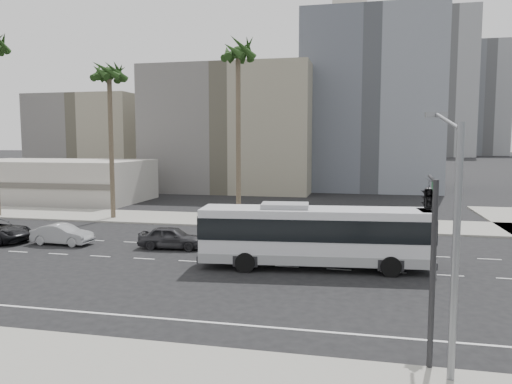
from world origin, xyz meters
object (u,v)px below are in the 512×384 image
(traffic_signal, at_px, (429,202))
(palm_mid, at_px, (109,76))
(palm_near, at_px, (238,57))
(car_b, at_px, (62,234))
(streetlight_corner, at_px, (453,229))
(car_a, at_px, (171,237))
(city_bus, at_px, (314,234))

(traffic_signal, height_order, palm_mid, palm_mid)
(palm_near, height_order, palm_mid, palm_near)
(car_b, height_order, palm_mid, palm_mid)
(streetlight_corner, height_order, palm_mid, palm_mid)
(car_b, xyz_separation_m, palm_near, (10.01, 11.30, 13.85))
(traffic_signal, bearing_deg, palm_mid, 141.05)
(car_a, height_order, streetlight_corner, streetlight_corner)
(palm_mid, bearing_deg, traffic_signal, -42.50)
(car_b, relative_size, traffic_signal, 0.71)
(palm_mid, bearing_deg, city_bus, -34.67)
(palm_near, bearing_deg, car_b, -131.53)
(city_bus, xyz_separation_m, palm_near, (-8.09, 14.02, 12.60))
(car_a, bearing_deg, palm_near, -13.95)
(car_b, relative_size, palm_near, 0.27)
(car_a, xyz_separation_m, palm_near, (1.94, 10.88, 13.81))
(city_bus, relative_size, streetlight_corner, 1.60)
(car_a, bearing_deg, city_bus, -111.27)
(city_bus, distance_m, traffic_signal, 10.97)
(traffic_signal, bearing_deg, car_b, 156.29)
(traffic_signal, relative_size, palm_near, 0.38)
(car_a, relative_size, car_b, 1.02)
(car_a, xyz_separation_m, streetlight_corner, (15.41, -15.50, 3.90))
(car_a, height_order, palm_mid, palm_mid)
(car_a, bearing_deg, traffic_signal, -133.16)
(city_bus, relative_size, palm_mid, 0.90)
(palm_mid, bearing_deg, streetlight_corner, -45.78)
(city_bus, xyz_separation_m, car_a, (-10.03, 3.15, -1.21))
(car_a, xyz_separation_m, traffic_signal, (15.09, -12.36, 4.33))
(traffic_signal, bearing_deg, palm_near, 123.07)
(car_a, distance_m, car_b, 8.08)
(car_a, distance_m, traffic_signal, 19.98)
(car_a, bearing_deg, palm_mid, 39.49)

